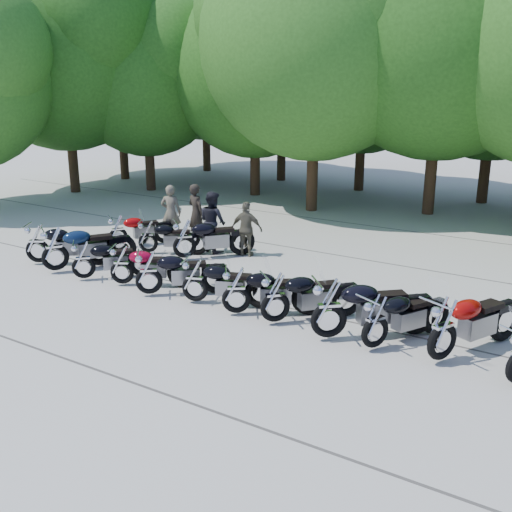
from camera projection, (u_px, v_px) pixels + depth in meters
The scene contains 29 objects.
ground at pixel (219, 321), 12.91m from camera, with size 90.00×90.00×0.00m, color gray.
tree_0 at pixel (118, 70), 29.79m from camera, with size 7.50×7.50×9.21m.
tree_1 at pixel (146, 78), 26.75m from camera, with size 6.97×6.97×8.55m.
tree_2 at pixel (255, 72), 25.52m from camera, with size 7.31×7.31×8.97m.
tree_3 at pixel (316, 42), 22.05m from camera, with size 8.70×8.70×10.67m.
tree_4 at pixel (443, 32), 21.34m from camera, with size 9.13×9.13×11.20m.
tree_9 at pixel (205, 69), 32.53m from camera, with size 7.59×7.59×9.32m.
tree_10 at pixel (282, 65), 29.30m from camera, with size 7.78×7.78×9.55m.
tree_11 at pixel (365, 68), 26.58m from camera, with size 7.56×7.56×9.28m.
tree_12 at pixel (497, 60), 23.68m from camera, with size 7.88×7.88×9.67m.
tree_17 at pixel (64, 55), 26.02m from camera, with size 8.31×8.31×10.20m.
motorcycle_0 at pixel (37, 242), 16.68m from camera, with size 0.71×2.35×1.33m, color black, non-canonical shape.
motorcycle_1 at pixel (54, 248), 15.96m from camera, with size 0.76×2.50×1.41m, color #0C1C38, non-canonical shape.
motorcycle_2 at pixel (83, 259), 15.39m from camera, with size 0.63×2.07×1.17m, color black, non-canonical shape.
motorcycle_3 at pixel (122, 264), 14.97m from camera, with size 0.64×2.09×1.18m, color maroon, non-canonical shape.
motorcycle_4 at pixel (149, 271), 14.24m from camera, with size 0.68×2.24×1.27m, color black, non-canonical shape.
motorcycle_5 at pixel (195, 279), 13.77m from camera, with size 0.66×2.16×1.22m, color black, non-canonical shape.
motorcycle_6 at pixel (236, 289), 13.07m from camera, with size 0.67×2.21×1.25m, color black, non-canonical shape.
motorcycle_7 at pixel (275, 296), 12.58m from camera, with size 0.69×2.28×1.29m, color black, non-canonical shape.
motorcycle_8 at pixel (329, 306), 11.77m from camera, with size 0.78×2.57×1.45m, color black, non-canonical shape.
motorcycle_9 at pixel (376, 320), 11.38m from camera, with size 0.68×2.23×1.26m, color black, non-canonical shape.
motorcycle_10 at pixel (443, 327), 10.84m from camera, with size 0.77×2.52×1.42m, color #880704, non-canonical shape.
motorcycle_13 at pixel (118, 230), 18.36m from camera, with size 0.62×2.05×1.16m, color #9F0507, non-canonical shape.
motorcycle_14 at pixel (148, 235), 17.72m from camera, with size 0.62×2.04×1.15m, color black, non-canonical shape.
motorcycle_15 at pixel (184, 237), 17.10m from camera, with size 0.72×2.38×1.34m, color black, non-canonical shape.
rider_0 at pixel (171, 213), 19.18m from camera, with size 0.66×0.43×1.81m, color brown.
rider_1 at pixel (213, 222), 17.91m from camera, with size 0.90×0.70×1.84m, color black.
rider_2 at pixel (247, 229), 17.46m from camera, with size 0.96×0.40×1.63m, color brown.
rider_3 at pixel (196, 213), 18.96m from camera, with size 0.68×0.45×1.88m, color black.
Camera 1 is at (7.10, -9.68, 5.03)m, focal length 42.00 mm.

